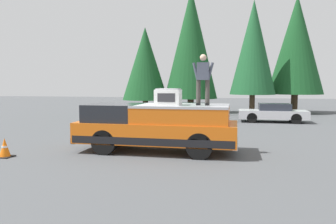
# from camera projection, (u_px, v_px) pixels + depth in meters

# --- Properties ---
(ground_plane) EXTENTS (90.00, 90.00, 0.00)m
(ground_plane) POSITION_uv_depth(u_px,v_px,m) (142.00, 149.00, 11.67)
(ground_plane) COLOR #4C4F51
(pickup_truck) EXTENTS (2.01, 5.54, 1.65)m
(pickup_truck) POSITION_uv_depth(u_px,v_px,m) (157.00, 127.00, 11.12)
(pickup_truck) COLOR orange
(pickup_truck) RESTS_ON ground
(compressor_unit) EXTENTS (0.65, 0.84, 0.56)m
(compressor_unit) POSITION_uv_depth(u_px,v_px,m) (168.00, 97.00, 10.76)
(compressor_unit) COLOR white
(compressor_unit) RESTS_ON pickup_truck
(person_on_truck_bed) EXTENTS (0.29, 0.72, 1.69)m
(person_on_truck_bed) POSITION_uv_depth(u_px,v_px,m) (203.00, 78.00, 10.61)
(person_on_truck_bed) COLOR #423D38
(person_on_truck_bed) RESTS_ON pickup_truck
(parked_car_silver) EXTENTS (1.64, 4.10, 1.16)m
(parked_car_silver) POSITION_uv_depth(u_px,v_px,m) (273.00, 113.00, 19.87)
(parked_car_silver) COLOR silver
(parked_car_silver) RESTS_ON ground
(parked_car_grey) EXTENTS (1.64, 4.10, 1.16)m
(parked_car_grey) POSITION_uv_depth(u_px,v_px,m) (193.00, 112.00, 20.15)
(parked_car_grey) COLOR gray
(parked_car_grey) RESTS_ON ground
(traffic_cone) EXTENTS (0.47, 0.47, 0.62)m
(traffic_cone) POSITION_uv_depth(u_px,v_px,m) (5.00, 148.00, 10.29)
(traffic_cone) COLOR black
(traffic_cone) RESTS_ON ground
(conifer_far_left) EXTENTS (4.42, 4.42, 9.57)m
(conifer_far_left) POSITION_uv_depth(u_px,v_px,m) (296.00, 45.00, 26.03)
(conifer_far_left) COLOR #4C3826
(conifer_far_left) RESTS_ON ground
(conifer_left) EXTENTS (3.51, 3.51, 8.82)m
(conifer_left) POSITION_uv_depth(u_px,v_px,m) (253.00, 48.00, 24.64)
(conifer_left) COLOR #4C3826
(conifer_left) RESTS_ON ground
(conifer_center_left) EXTENTS (4.37, 4.37, 10.16)m
(conifer_center_left) POSITION_uv_depth(u_px,v_px,m) (191.00, 44.00, 26.17)
(conifer_center_left) COLOR #4C3826
(conifer_center_left) RESTS_ON ground
(conifer_center_right) EXTENTS (3.82, 3.82, 7.08)m
(conifer_center_right) POSITION_uv_depth(u_px,v_px,m) (145.00, 64.00, 26.61)
(conifer_center_right) COLOR #4C3826
(conifer_center_right) RESTS_ON ground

